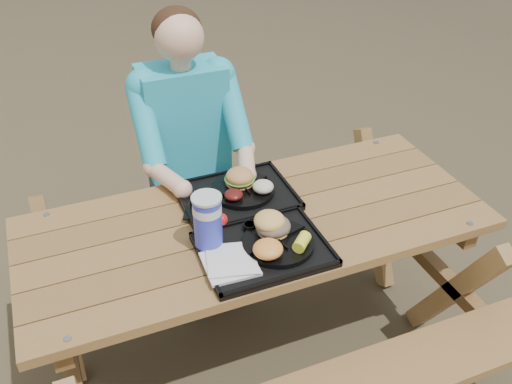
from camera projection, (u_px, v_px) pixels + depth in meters
name	position (u px, v px, depth m)	size (l,w,h in m)	color
ground	(256.00, 348.00, 2.63)	(60.00, 60.00, 0.00)	#999999
picnic_table	(256.00, 289.00, 2.42)	(1.80, 1.49, 0.75)	#999999
tray_near	(263.00, 250.00, 2.04)	(0.45, 0.35, 0.02)	black
tray_far	(237.00, 197.00, 2.31)	(0.45, 0.35, 0.02)	black
plate_near	(278.00, 243.00, 2.04)	(0.26, 0.26, 0.02)	black
plate_far	(243.00, 190.00, 2.32)	(0.26, 0.26, 0.02)	black
napkin_stack	(230.00, 263.00, 1.96)	(0.18, 0.18, 0.02)	silver
soda_cup	(208.00, 223.00, 1.99)	(0.10, 0.10, 0.20)	#1924BE
condiment_bbq	(250.00, 227.00, 2.11)	(0.05, 0.05, 0.03)	#330B05
condiment_mustard	(262.00, 220.00, 2.15)	(0.05, 0.05, 0.03)	gold
sandwich	(273.00, 218.00, 2.05)	(0.12, 0.12, 0.12)	#EFB454
mac_cheese	(268.00, 249.00, 1.96)	(0.11, 0.11, 0.05)	#FBA242
corn_cob	(302.00, 242.00, 2.00)	(0.08, 0.08, 0.04)	#F7FF35
cutlery_far	(194.00, 204.00, 2.25)	(0.03, 0.16, 0.01)	black
burger	(240.00, 173.00, 2.31)	(0.12, 0.12, 0.10)	#CA8747
baked_beans	(234.00, 195.00, 2.24)	(0.08, 0.08, 0.03)	#541310
potato_salad	(263.00, 187.00, 2.28)	(0.08, 0.08, 0.05)	beige
diner	(189.00, 164.00, 2.75)	(0.48, 0.84, 1.28)	#1BA0BE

